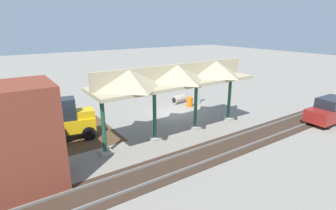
{
  "coord_description": "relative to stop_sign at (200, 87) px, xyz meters",
  "views": [
    {
      "loc": [
        12.73,
        17.57,
        7.32
      ],
      "look_at": [
        2.19,
        2.12,
        1.6
      ],
      "focal_mm": 28.0,
      "sensor_mm": 36.0,
      "label": 1
    }
  ],
  "objects": [
    {
      "name": "ground_plane",
      "position": [
        3.4,
        0.71,
        -1.72
      ],
      "size": [
        120.0,
        120.0,
        0.0
      ],
      "primitive_type": "plane",
      "color": "gray"
    },
    {
      "name": "dirt_work_zone",
      "position": [
        14.61,
        0.22,
        -1.71
      ],
      "size": [
        10.47,
        7.0,
        0.01
      ],
      "primitive_type": "cube",
      "color": "#4C3823",
      "rests_on": "ground"
    },
    {
      "name": "platform_canopy",
      "position": [
        6.1,
        4.58,
        2.44
      ],
      "size": [
        11.56,
        3.2,
        4.9
      ],
      "color": "#9E998E",
      "rests_on": "ground"
    },
    {
      "name": "rail_tracks",
      "position": [
        3.4,
        8.03,
        -1.69
      ],
      "size": [
        60.0,
        2.58,
        0.15
      ],
      "color": "slate",
      "rests_on": "ground"
    },
    {
      "name": "stop_sign",
      "position": [
        0.0,
        0.0,
        0.0
      ],
      "size": [
        0.76,
        0.06,
        2.38
      ],
      "color": "gray",
      "rests_on": "ground"
    },
    {
      "name": "backhoe",
      "position": [
        12.52,
        1.21,
        -0.44
      ],
      "size": [
        5.15,
        2.21,
        2.82
      ],
      "color": "#EAB214",
      "rests_on": "ground"
    },
    {
      "name": "concrete_pipe",
      "position": [
        1.37,
        -1.49,
        -1.32
      ],
      "size": [
        1.43,
        0.99,
        0.79
      ],
      "color": "#9E9384",
      "rests_on": "ground"
    },
    {
      "name": "brick_utility_building",
      "position": [
        15.58,
        5.72,
        0.76
      ],
      "size": [
        3.3,
        3.12,
        4.95
      ],
      "primitive_type": "cube",
      "color": "brown",
      "rests_on": "ground"
    },
    {
      "name": "distant_parked_car",
      "position": [
        -5.09,
        9.44,
        -0.73
      ],
      "size": [
        4.25,
        1.86,
        1.98
      ],
      "color": "maroon",
      "rests_on": "ground"
    },
    {
      "name": "traffic_barrel",
      "position": [
        1.23,
        0.03,
        -1.27
      ],
      "size": [
        0.56,
        0.56,
        0.9
      ],
      "primitive_type": "cylinder",
      "color": "orange",
      "rests_on": "ground"
    }
  ]
}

